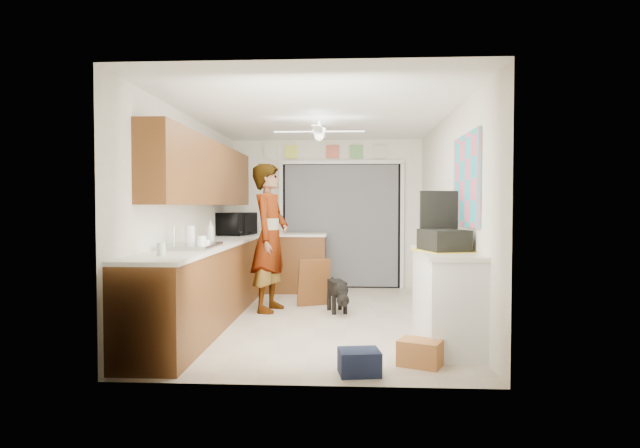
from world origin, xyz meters
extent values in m
plane|color=#BCAA97|center=(0.00, 0.00, 0.00)|extent=(5.00, 5.00, 0.00)
plane|color=white|center=(0.00, 0.00, 2.50)|extent=(5.00, 5.00, 0.00)
plane|color=white|center=(0.00, 2.50, 1.25)|extent=(3.20, 0.00, 3.20)
plane|color=white|center=(0.00, -2.50, 1.25)|extent=(3.20, 0.00, 3.20)
plane|color=white|center=(-1.60, 0.00, 1.25)|extent=(0.00, 5.00, 5.00)
plane|color=white|center=(1.60, 0.00, 1.25)|extent=(0.00, 5.00, 5.00)
cube|color=brown|center=(-1.30, 0.00, 0.45)|extent=(0.60, 4.80, 0.90)
cube|color=white|center=(-1.29, 0.00, 0.92)|extent=(0.62, 4.80, 0.04)
cube|color=brown|center=(-1.44, 0.20, 1.80)|extent=(0.32, 4.00, 0.80)
cube|color=silver|center=(-1.29, -1.00, 0.95)|extent=(0.50, 0.76, 0.06)
cylinder|color=silver|center=(-1.48, -1.00, 1.05)|extent=(0.03, 0.03, 0.22)
cube|color=brown|center=(-0.50, 2.00, 0.45)|extent=(1.00, 0.60, 0.90)
cube|color=white|center=(-0.50, 2.00, 0.92)|extent=(1.04, 0.64, 0.04)
cube|color=black|center=(0.25, 2.47, 1.05)|extent=(2.00, 0.06, 2.10)
cube|color=slate|center=(0.25, 2.43, 1.05)|extent=(1.90, 0.03, 2.05)
cube|color=white|center=(-0.77, 2.44, 1.05)|extent=(0.06, 0.04, 2.10)
cube|color=white|center=(1.27, 2.44, 1.05)|extent=(0.06, 0.04, 2.10)
cube|color=white|center=(0.25, 2.44, 2.12)|extent=(2.10, 0.04, 0.06)
cube|color=#E2EA4E|center=(-0.60, 2.47, 2.30)|extent=(0.22, 0.02, 0.22)
cube|color=#D76350|center=(0.10, 2.47, 2.30)|extent=(0.22, 0.02, 0.22)
cube|color=#6AA65F|center=(0.50, 2.47, 2.30)|extent=(0.22, 0.02, 0.22)
cube|color=silver|center=(0.90, 2.47, 2.30)|extent=(0.22, 0.02, 0.22)
cube|color=silver|center=(-0.95, 2.47, 2.30)|extent=(0.22, 0.02, 0.26)
cube|color=white|center=(1.35, -1.20, 0.45)|extent=(0.50, 1.40, 0.90)
cube|color=white|center=(1.34, -1.20, 0.92)|extent=(0.54, 1.44, 0.04)
cube|color=#E15377|center=(1.58, -1.00, 1.65)|extent=(0.03, 1.15, 0.95)
cube|color=white|center=(0.00, 0.20, 2.32)|extent=(1.14, 1.14, 0.24)
imported|color=black|center=(-1.34, 1.48, 1.11)|extent=(0.57, 0.71, 0.34)
imported|color=silver|center=(-1.40, 0.20, 1.07)|extent=(0.14, 0.14, 0.27)
imported|color=white|center=(-1.15, -0.99, 0.99)|extent=(0.15, 0.15, 0.09)
cylinder|color=silver|center=(-1.12, -1.23, 1.01)|extent=(0.13, 0.13, 0.15)
cylinder|color=silver|center=(-1.30, -1.88, 1.00)|extent=(0.09, 0.09, 0.12)
cylinder|color=white|center=(-1.37, -0.80, 1.06)|extent=(0.13, 0.13, 0.23)
cube|color=black|center=(1.32, -1.21, 1.05)|extent=(0.49, 0.58, 0.21)
cube|color=yellow|center=(1.32, -1.21, 0.94)|extent=(0.58, 0.68, 0.02)
cube|color=black|center=(1.32, -0.92, 1.30)|extent=(0.41, 0.14, 0.50)
cube|color=#B46738|center=(1.00, -1.93, 0.11)|extent=(0.44, 0.39, 0.22)
cube|color=#141C34|center=(0.46, -2.20, 0.10)|extent=(0.37, 0.32, 0.20)
cube|color=brown|center=(-0.10, 0.73, 0.33)|extent=(0.47, 0.31, 0.66)
imported|color=white|center=(-0.66, 0.41, 0.97)|extent=(0.60, 0.79, 1.94)
cube|color=black|center=(0.23, 0.36, 0.23)|extent=(0.39, 0.64, 0.47)
camera|label=1|loc=(0.38, -6.57, 1.39)|focal=30.00mm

